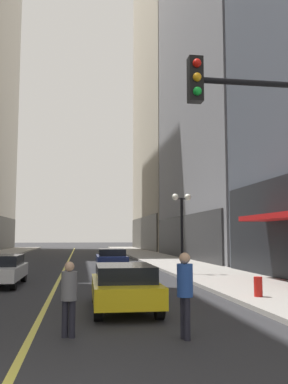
# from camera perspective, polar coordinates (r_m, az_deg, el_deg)

# --- Properties ---
(ground_plane) EXTENTS (200.00, 200.00, 0.00)m
(ground_plane) POSITION_cam_1_polar(r_m,az_deg,el_deg) (39.15, -10.14, -9.02)
(ground_plane) COLOR #2D2D30
(sidewalk_right) EXTENTS (4.50, 78.00, 0.15)m
(sidewalk_right) POSITION_cam_1_polar(r_m,az_deg,el_deg) (39.79, 1.97, -8.95)
(sidewalk_right) COLOR #9E9991
(sidewalk_right) RESTS_ON ground
(lane_centre_stripe) EXTENTS (0.16, 70.00, 0.01)m
(lane_centre_stripe) POSITION_cam_1_polar(r_m,az_deg,el_deg) (39.15, -10.14, -9.02)
(lane_centre_stripe) COLOR #E5D64C
(lane_centre_stripe) RESTS_ON ground
(building_right_mid) EXTENTS (11.23, 24.00, 33.54)m
(building_right_mid) POSITION_cam_1_polar(r_m,az_deg,el_deg) (43.86, 12.33, 13.55)
(building_right_mid) COLOR gray
(building_right_mid) RESTS_ON ground
(building_right_far) EXTENTS (13.99, 26.00, 54.52)m
(building_right_far) POSITION_cam_1_polar(r_m,az_deg,el_deg) (70.71, 5.63, 14.80)
(building_right_far) COLOR #B7AD99
(building_right_far) RESTS_ON ground
(storefront_awning_right) EXTENTS (1.60, 6.52, 3.12)m
(storefront_awning_right) POSITION_cam_1_polar(r_m,az_deg,el_deg) (19.12, 18.46, -3.16)
(storefront_awning_right) COLOR #B21414
(storefront_awning_right) RESTS_ON ground
(car_yellow) EXTENTS (1.88, 4.43, 1.32)m
(car_yellow) POSITION_cam_1_polar(r_m,az_deg,el_deg) (12.64, -2.72, -12.49)
(car_yellow) COLOR yellow
(car_yellow) RESTS_ON ground
(car_white) EXTENTS (1.72, 4.39, 1.32)m
(car_white) POSITION_cam_1_polar(r_m,az_deg,el_deg) (19.60, -18.66, -9.86)
(car_white) COLOR silver
(car_white) RESTS_ON ground
(car_navy) EXTENTS (1.97, 4.34, 1.32)m
(car_navy) POSITION_cam_1_polar(r_m,az_deg,el_deg) (28.18, -4.44, -8.86)
(car_navy) COLOR #141E4C
(car_navy) RESTS_ON ground
(pedestrian_in_grey_suit) EXTENTS (0.44, 0.44, 1.61)m
(pedestrian_in_grey_suit) POSITION_cam_1_polar(r_m,az_deg,el_deg) (9.46, -10.12, -13.33)
(pedestrian_in_grey_suit) COLOR black
(pedestrian_in_grey_suit) RESTS_ON ground
(pedestrian_in_blue_hoodie) EXTENTS (0.41, 0.41, 1.80)m
(pedestrian_in_blue_hoodie) POSITION_cam_1_polar(r_m,az_deg,el_deg) (9.18, 5.57, -12.81)
(pedestrian_in_blue_hoodie) COLOR black
(pedestrian_in_blue_hoodie) RESTS_ON ground
(street_lamp_right_mid) EXTENTS (1.06, 0.36, 4.43)m
(street_lamp_right_mid) POSITION_cam_1_polar(r_m,az_deg,el_deg) (22.80, 5.12, -3.17)
(street_lamp_right_mid) COLOR black
(street_lamp_right_mid) RESTS_ON ground
(fire_hydrant_right) EXTENTS (0.28, 0.28, 0.80)m
(fire_hydrant_right) POSITION_cam_1_polar(r_m,az_deg,el_deg) (14.85, 15.21, -12.56)
(fire_hydrant_right) COLOR red
(fire_hydrant_right) RESTS_ON ground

